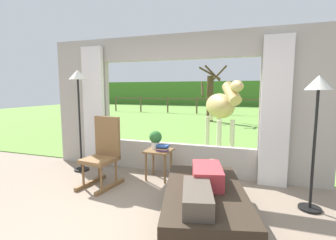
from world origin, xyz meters
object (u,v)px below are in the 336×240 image
at_px(recliner_sofa, 204,205).
at_px(rocking_chair, 104,152).
at_px(potted_plant, 156,139).
at_px(floor_lamp_right, 317,102).
at_px(reclining_person, 204,181).
at_px(side_table, 159,155).
at_px(floor_lamp_left, 78,90).
at_px(book_stack, 162,148).
at_px(pasture_tree, 210,96).
at_px(horse, 221,107).

xyz_separation_m(recliner_sofa, rocking_chair, (-1.78, 0.65, 0.33)).
xyz_separation_m(rocking_chair, potted_plant, (0.68, 0.58, 0.16)).
xyz_separation_m(rocking_chair, floor_lamp_right, (3.04, 0.11, 0.85)).
bearing_deg(recliner_sofa, reclining_person, -103.90).
bearing_deg(side_table, rocking_chair, -145.54).
height_order(reclining_person, floor_lamp_left, floor_lamp_left).
relative_size(recliner_sofa, floor_lamp_left, 0.97).
bearing_deg(recliner_sofa, book_stack, 115.69).
distance_m(side_table, potted_plant, 0.29).
height_order(potted_plant, floor_lamp_left, floor_lamp_left).
height_order(floor_lamp_right, pasture_tree, pasture_tree).
relative_size(recliner_sofa, side_table, 3.59).
relative_size(rocking_chair, potted_plant, 3.50).
xyz_separation_m(potted_plant, floor_lamp_left, (-1.51, -0.11, 0.85)).
xyz_separation_m(recliner_sofa, horse, (-0.21, 3.28, 0.94)).
height_order(side_table, floor_lamp_left, floor_lamp_left).
relative_size(recliner_sofa, floor_lamp_right, 1.08).
height_order(rocking_chair, floor_lamp_left, floor_lamp_left).
distance_m(rocking_chair, pasture_tree, 8.73).
distance_m(reclining_person, horse, 3.40).
height_order(floor_lamp_left, pasture_tree, pasture_tree).
distance_m(rocking_chair, floor_lamp_right, 3.16).
bearing_deg(floor_lamp_right, horse, 120.06).
bearing_deg(reclining_person, potted_plant, 116.58).
bearing_deg(pasture_tree, horse, -78.71).
bearing_deg(recliner_sofa, rocking_chair, 145.98).
bearing_deg(book_stack, rocking_chair, -151.40).
relative_size(reclining_person, floor_lamp_left, 0.74).
relative_size(reclining_person, potted_plant, 4.45).
height_order(side_table, horse, horse).
bearing_deg(floor_lamp_right, reclining_person, -147.15).
height_order(floor_lamp_right, horse, horse).
bearing_deg(recliner_sofa, horse, 79.71).
bearing_deg(horse, book_stack, 43.84).
distance_m(potted_plant, floor_lamp_left, 1.73).
relative_size(reclining_person, horse, 0.81).
relative_size(side_table, potted_plant, 1.63).
bearing_deg(potted_plant, side_table, -36.87).
distance_m(recliner_sofa, side_table, 1.57).
height_order(potted_plant, pasture_tree, pasture_tree).
bearing_deg(recliner_sofa, potted_plant, 117.67).
bearing_deg(side_table, book_stack, -32.22).
distance_m(reclining_person, side_table, 1.60).
xyz_separation_m(recliner_sofa, side_table, (-1.02, 1.18, 0.21)).
xyz_separation_m(reclining_person, potted_plant, (-1.10, 1.29, 0.18)).
relative_size(reclining_person, rocking_chair, 1.27).
bearing_deg(rocking_chair, horse, 66.03).
xyz_separation_m(floor_lamp_right, pasture_tree, (-2.67, 8.58, -0.13)).
relative_size(reclining_person, pasture_tree, 0.53).
height_order(potted_plant, floor_lamp_right, floor_lamp_right).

